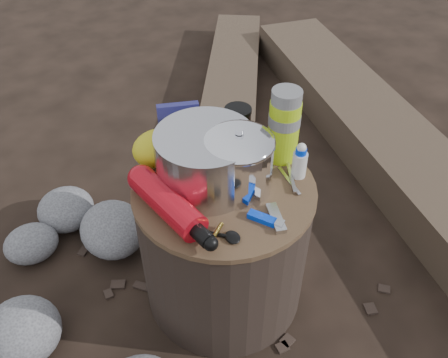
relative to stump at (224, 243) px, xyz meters
name	(u,v)px	position (x,y,z in m)	size (l,w,h in m)	color
ground	(224,289)	(0.00, 0.00, -0.23)	(60.00, 60.00, 0.00)	black
stump	(224,243)	(0.00, 0.00, 0.00)	(0.49, 0.49, 0.45)	black
rock_ring	(82,285)	(-0.41, 0.15, -0.14)	(0.41, 0.88, 0.17)	slate
log_main	(379,135)	(0.92, 0.36, -0.14)	(0.34, 2.03, 0.17)	#443529
log_small	(232,80)	(0.58, 1.10, -0.17)	(0.25, 1.37, 0.11)	#443529
foil_windscreen	(205,160)	(-0.03, 0.04, 0.30)	(0.26, 0.26, 0.16)	#BABAC1
camping_pot	(239,161)	(0.03, -0.01, 0.31)	(0.18, 0.18, 0.18)	white
fuel_bottle	(167,203)	(-0.17, -0.03, 0.26)	(0.07, 0.31, 0.07)	#B70E1B
thermos	(284,126)	(0.20, 0.04, 0.33)	(0.09, 0.09, 0.21)	#A2CA15
travel_mug	(238,125)	(0.13, 0.17, 0.28)	(0.07, 0.07, 0.11)	black
stuff_sack	(159,148)	(-0.12, 0.17, 0.28)	(0.15, 0.12, 0.10)	gold
food_pouch	(180,128)	(-0.04, 0.20, 0.30)	(0.12, 0.03, 0.15)	navy
lighter	(262,218)	(0.03, -0.15, 0.23)	(0.02, 0.09, 0.02)	#0636D6
multitool	(276,218)	(0.06, -0.16, 0.23)	(0.03, 0.10, 0.01)	#B8B8BD
pot_grabber	(289,180)	(0.17, -0.06, 0.23)	(0.03, 0.12, 0.01)	#B8B8BD
spork	(207,232)	(-0.11, -0.13, 0.23)	(0.03, 0.14, 0.01)	black
squeeze_bottle	(300,162)	(0.20, -0.05, 0.27)	(0.04, 0.04, 0.09)	silver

